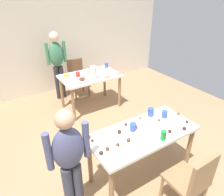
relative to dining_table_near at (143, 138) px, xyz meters
The scene contains 39 objects.
ground_plane 0.69m from the dining_table_near, 123.11° to the left, with size 6.40×6.40×0.00m, color #9E7A56.
wall_back 3.45m from the dining_table_near, 92.09° to the left, with size 6.40×0.10×2.60m, color beige.
dining_table_near is the anchor object (origin of this frame).
dining_table_far 2.08m from the dining_table_near, 81.89° to the left, with size 1.19×0.76×0.75m.
chair_near_table 0.72m from the dining_table_near, 79.95° to the right, with size 0.40×0.40×0.87m.
chair_far_table 2.82m from the dining_table_near, 83.59° to the left, with size 0.40×0.40×0.87m.
person_girl_near 0.99m from the dining_table_near, behind, with size 0.45×0.22×1.39m.
person_adult_far 2.85m from the dining_table_near, 92.34° to the left, with size 0.45×0.21×1.55m.
mixing_bowl 0.17m from the dining_table_near, 56.76° to the left, with size 0.17×0.17×0.06m, color white.
soda_can 0.31m from the dining_table_near, 67.87° to the right, with size 0.07×0.07×0.12m, color #198438.
fork_near 0.21m from the dining_table_near, 21.07° to the right, with size 0.17×0.02×0.01m, color silver.
cup_near_0 0.21m from the dining_table_near, 134.87° to the left, with size 0.08×0.08×0.10m, color #3351B2.
cup_near_1 0.43m from the dining_table_near, 35.77° to the left, with size 0.08×0.08×0.12m, color #3351B2.
cup_near_2 0.49m from the dining_table_near, 11.93° to the left, with size 0.08×0.08×0.11m, color #3351B2.
cake_ball_0 0.66m from the dining_table_near, behind, with size 0.05×0.05×0.05m, color #3D2319.
cake_ball_1 0.35m from the dining_table_near, 35.76° to the right, with size 0.05×0.05×0.05m, color #3D2319.
cake_ball_2 0.44m from the dining_table_near, behind, with size 0.04×0.04×0.04m, color brown.
cake_ball_3 0.28m from the dining_table_near, 116.62° to the left, with size 0.04×0.04×0.04m, color brown.
cake_ball_4 0.30m from the dining_table_near, 169.22° to the right, with size 0.05×0.05×0.05m, color brown.
cake_ball_5 0.57m from the dining_table_near, behind, with size 0.05×0.05×0.05m, color brown.
cake_ball_6 0.67m from the dining_table_near, 164.70° to the left, with size 0.04×0.04×0.04m, color brown.
cake_ball_7 0.69m from the dining_table_near, ahead, with size 0.04×0.04×0.04m, color brown.
cake_ball_8 0.33m from the dining_table_near, 153.18° to the left, with size 0.05×0.05×0.05m, color #3D2319.
cake_ball_9 0.30m from the dining_table_near, 58.77° to the left, with size 0.04×0.04×0.04m, color brown.
cake_ball_10 0.36m from the dining_table_near, 11.82° to the left, with size 0.04×0.04×0.04m, color brown.
cake_ball_11 0.69m from the dining_table_near, 158.05° to the left, with size 0.04×0.04×0.04m, color brown.
cake_ball_12 0.65m from the dining_table_near, 14.75° to the right, with size 0.04×0.04×0.04m, color #3D2319.
cake_ball_13 0.54m from the dining_table_near, 28.34° to the right, with size 0.05×0.05×0.05m, color #3D2319.
pitcher_far 1.93m from the dining_table_near, 81.14° to the left, with size 0.13×0.13×0.25m, color white.
cup_far_0 2.13m from the dining_table_near, 88.45° to the left, with size 0.08×0.08×0.10m, color red.
cup_far_1 2.14m from the dining_table_near, 81.04° to the left, with size 0.07×0.07×0.11m, color yellow.
cup_far_2 2.44m from the dining_table_near, 70.07° to the left, with size 0.08×0.08×0.11m, color #3351B2.
cup_far_3 2.08m from the dining_table_near, 75.39° to the left, with size 0.08×0.08×0.09m, color white.
donut_far_0 1.87m from the dining_table_near, 72.79° to the left, with size 0.13×0.13×0.04m, color gold.
donut_far_1 1.81m from the dining_table_near, 86.49° to the left, with size 0.12×0.12×0.04m, color pink.
donut_far_2 2.28m from the dining_table_near, 93.71° to the left, with size 0.14×0.14×0.04m, color gold.
donut_far_3 2.06m from the dining_table_near, 86.09° to the left, with size 0.14×0.14×0.04m, color pink.
donut_far_4 2.01m from the dining_table_near, 66.15° to the left, with size 0.14×0.14×0.04m, color pink.
donut_far_5 1.92m from the dining_table_near, 88.52° to the left, with size 0.12×0.12×0.04m, color brown.
Camera 1 is at (-1.31, -1.73, 2.33)m, focal length 32.87 mm.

